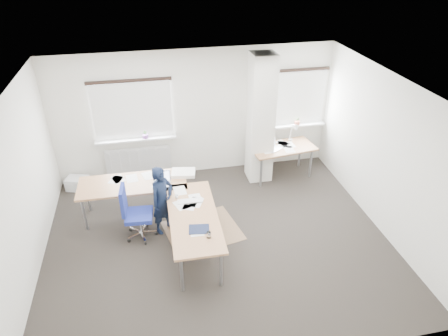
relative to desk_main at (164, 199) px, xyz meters
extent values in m
plane|color=#2A2521|center=(0.88, -0.48, -0.69)|extent=(6.00, 6.00, 0.00)
cube|color=silver|center=(0.88, 2.02, 0.71)|extent=(6.00, 0.04, 2.80)
cube|color=silver|center=(0.88, -2.98, 0.71)|extent=(6.00, 0.04, 2.80)
cube|color=silver|center=(-2.12, -0.48, 0.71)|extent=(0.04, 5.00, 2.80)
cube|color=silver|center=(3.88, -0.48, 0.71)|extent=(0.04, 5.00, 2.80)
cube|color=white|center=(0.88, -0.48, 2.11)|extent=(6.00, 5.00, 0.04)
cube|color=silver|center=(2.18, 1.47, 0.70)|extent=(0.50, 0.50, 2.78)
cube|color=white|center=(-0.42, 1.99, 0.91)|extent=(1.60, 0.04, 1.20)
cube|color=white|center=(-0.42, 1.95, 0.91)|extent=(1.60, 0.02, 1.20)
cube|color=white|center=(-0.42, 1.92, 0.29)|extent=(1.70, 0.20, 0.04)
cube|color=white|center=(3.18, 1.99, 0.91)|extent=(1.20, 0.04, 1.20)
cube|color=white|center=(3.18, 1.95, 0.91)|extent=(1.20, 0.02, 1.20)
cube|color=white|center=(3.18, 1.92, 0.29)|extent=(1.30, 0.20, 0.04)
cube|color=white|center=(-0.42, 1.94, -0.24)|extent=(1.40, 0.10, 0.60)
cylinder|color=#844599|center=(-0.22, 1.90, 0.35)|extent=(0.12, 0.12, 0.08)
imported|color=#346528|center=(-0.22, 1.90, 0.39)|extent=(0.09, 0.06, 0.17)
cylinder|color=#A4543F|center=(3.18, 1.90, 0.35)|extent=(0.12, 0.12, 0.08)
imported|color=#346528|center=(3.18, 1.90, 0.39)|extent=(0.09, 0.07, 0.17)
cube|color=#7F6045|center=(0.65, -0.16, -0.69)|extent=(1.50, 1.35, 0.01)
cube|color=white|center=(-1.75, 1.77, -0.56)|extent=(0.52, 0.43, 0.27)
cube|color=#986A41|center=(-0.54, 0.60, 0.02)|extent=(2.01, 0.83, 0.04)
cube|color=#986A41|center=(0.44, -0.62, 0.02)|extent=(0.83, 2.01, 0.04)
cylinder|color=gray|center=(-1.45, 0.31, -0.35)|extent=(0.05, 0.05, 0.69)
cylinder|color=gray|center=(-1.44, 0.91, -0.35)|extent=(0.05, 0.05, 0.69)
cylinder|color=gray|center=(0.36, 0.88, -0.35)|extent=(0.05, 0.05, 0.69)
cylinder|color=gray|center=(0.12, -1.52, -0.35)|extent=(0.05, 0.05, 0.69)
cylinder|color=gray|center=(0.72, -1.53, -0.35)|extent=(0.05, 0.05, 0.69)
cylinder|color=gray|center=(0.75, 0.27, -0.35)|extent=(0.05, 0.05, 0.69)
cube|color=#B7B7BC|center=(-0.01, 0.42, 0.05)|extent=(0.36, 0.28, 0.01)
cube|color=#B7B7BC|center=(0.01, 0.54, 0.16)|extent=(0.33, 0.10, 0.22)
cube|color=silver|center=(0.01, 0.54, 0.16)|extent=(0.29, 0.08, 0.19)
cube|color=white|center=(0.44, -0.22, 0.05)|extent=(0.44, 0.15, 0.02)
cube|color=#131B36|center=(0.48, -1.00, 0.05)|extent=(0.35, 0.28, 0.01)
cube|color=white|center=(0.43, 0.70, 0.07)|extent=(0.50, 0.39, 0.07)
imported|color=white|center=(0.22, -0.08, 0.07)|extent=(0.08, 0.08, 0.07)
cylinder|color=silver|center=(0.60, -1.22, 0.09)|extent=(0.07, 0.07, 0.10)
cube|color=#986A41|center=(2.69, 1.40, 0.02)|extent=(1.48, 0.87, 0.04)
cylinder|color=gray|center=(2.12, 1.08, -0.35)|extent=(0.05, 0.05, 0.69)
cylinder|color=gray|center=(3.31, 1.23, -0.35)|extent=(0.05, 0.05, 0.69)
cylinder|color=gray|center=(2.06, 1.57, -0.35)|extent=(0.05, 0.05, 0.69)
cylinder|color=gray|center=(3.25, 1.73, -0.35)|extent=(0.05, 0.05, 0.69)
cube|color=#B7B7BC|center=(2.47, 1.34, 0.05)|extent=(0.40, 0.37, 0.01)
cube|color=#B7B7BC|center=(2.41, 1.44, 0.16)|extent=(0.30, 0.21, 0.22)
cube|color=silver|center=(2.41, 1.44, 0.16)|extent=(0.26, 0.18, 0.19)
cylinder|color=white|center=(2.97, 1.69, 0.05)|extent=(0.10, 0.10, 0.02)
cylinder|color=white|center=(2.97, 1.69, 0.24)|extent=(0.02, 0.16, 0.38)
cylinder|color=white|center=(2.97, 1.57, 0.46)|extent=(0.02, 0.29, 0.13)
cone|color=white|center=(2.97, 1.43, 0.44)|extent=(0.14, 0.16, 0.17)
cube|color=navy|center=(-0.46, -0.09, -0.23)|extent=(0.51, 0.51, 0.08)
cube|color=navy|center=(-0.69, -0.06, 0.12)|extent=(0.10, 0.41, 0.51)
cylinder|color=silver|center=(-0.46, -0.09, -0.42)|extent=(0.06, 0.06, 0.34)
cylinder|color=black|center=(-0.20, -0.11, -0.66)|extent=(0.06, 0.04, 0.06)
cylinder|color=black|center=(-0.36, 0.15, -0.66)|extent=(0.05, 0.07, 0.06)
cylinder|color=black|center=(-0.66, 0.09, -0.66)|extent=(0.07, 0.06, 0.06)
cylinder|color=black|center=(-0.69, -0.22, -0.66)|extent=(0.07, 0.06, 0.06)
cylinder|color=black|center=(-0.40, -0.34, -0.66)|extent=(0.04, 0.07, 0.06)
imported|color=black|center=(-0.03, 0.02, -0.03)|extent=(0.57, 0.55, 1.32)
camera|label=1|loc=(-0.14, -5.89, 4.09)|focal=32.00mm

